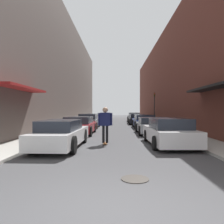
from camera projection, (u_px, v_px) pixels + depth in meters
ground at (116, 127)px, 22.12m from camera, size 101.69×101.69×0.00m
curb_strip_left at (79, 123)px, 26.82m from camera, size 1.80×46.22×0.12m
curb_strip_right at (153, 123)px, 26.65m from camera, size 1.80×46.22×0.12m
building_row_left at (56, 72)px, 26.81m from camera, size 4.90×46.22×12.80m
building_row_right at (177, 80)px, 26.54m from camera, size 4.90×46.22×10.81m
parked_car_left_0 at (61, 134)px, 9.96m from camera, size 1.86×4.83×1.28m
parked_car_left_1 at (79, 126)px, 15.48m from camera, size 2.06×4.46×1.25m
parked_car_left_2 at (89, 121)px, 20.93m from camera, size 1.88×4.62×1.35m
parked_car_left_3 at (94, 119)px, 26.67m from camera, size 1.85×4.57×1.30m
parked_car_right_0 at (169, 132)px, 10.60m from camera, size 2.00×4.45×1.34m
parked_car_right_1 at (151, 126)px, 15.68m from camera, size 1.94×4.08×1.19m
parked_car_right_2 at (144, 121)px, 20.66m from camera, size 2.04×4.34×1.27m
parked_car_right_3 at (137, 119)px, 26.64m from camera, size 1.97×4.66×1.25m
parked_car_right_4 at (134, 117)px, 32.30m from camera, size 1.86×4.20×1.32m
skateboarder at (105, 121)px, 10.96m from camera, size 0.72×0.78×1.87m
manhole_cover at (135, 179)px, 5.44m from camera, size 0.70×0.70×0.02m
traffic_light at (154, 104)px, 26.55m from camera, size 0.16×0.22×3.68m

